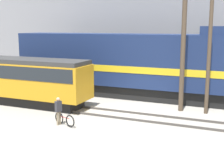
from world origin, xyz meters
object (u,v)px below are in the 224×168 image
(freight_locomotive, at_px, (124,64))
(bicycle, at_px, (65,119))
(streetcar, at_px, (22,78))
(utility_pole_left, at_px, (183,50))
(person, at_px, (58,108))
(utility_pole_center, at_px, (209,56))

(freight_locomotive, xyz_separation_m, bicycle, (-0.34, -8.52, -2.27))
(streetcar, height_order, utility_pole_left, utility_pole_left)
(bicycle, height_order, person, person)
(streetcar, distance_m, bicycle, 6.51)
(streetcar, relative_size, bicycle, 6.43)
(person, xyz_separation_m, utility_pole_left, (5.86, 5.85, 3.13))
(freight_locomotive, bearing_deg, bicycle, -92.30)
(utility_pole_left, bearing_deg, person, -135.01)
(bicycle, bearing_deg, person, -175.97)
(streetcar, height_order, utility_pole_center, utility_pole_center)
(utility_pole_left, bearing_deg, utility_pole_center, 0.00)
(streetcar, bearing_deg, utility_pole_center, 12.04)
(streetcar, height_order, bicycle, streetcar)
(person, bearing_deg, utility_pole_center, 37.96)
(streetcar, relative_size, utility_pole_center, 1.39)
(person, bearing_deg, utility_pole_left, 44.99)
(bicycle, bearing_deg, utility_pole_left, 46.76)
(freight_locomotive, bearing_deg, streetcar, -137.31)
(bicycle, xyz_separation_m, person, (-0.38, -0.03, 0.62))
(streetcar, relative_size, person, 6.39)
(streetcar, distance_m, utility_pole_left, 11.51)
(bicycle, height_order, utility_pole_left, utility_pole_left)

